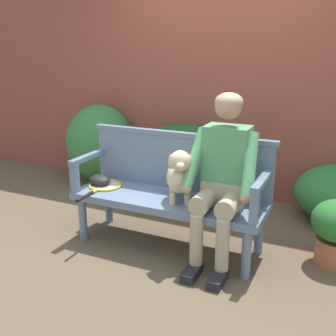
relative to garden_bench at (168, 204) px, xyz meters
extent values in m
plane|color=brown|center=(0.00, 0.00, -0.39)|extent=(40.00, 40.00, 0.00)
cube|color=brown|center=(0.00, 1.56, 0.99)|extent=(8.00, 0.30, 2.75)
ellipsoid|color=#337538|center=(-1.48, 1.21, 0.09)|extent=(0.84, 0.81, 0.96)
ellipsoid|color=#194C1E|center=(-0.33, 1.15, 0.02)|extent=(1.17, 0.85, 0.82)
cube|color=slate|center=(0.00, 0.00, 0.03)|extent=(1.61, 0.53, 0.06)
cylinder|color=slate|center=(-0.72, -0.21, -0.19)|extent=(0.07, 0.07, 0.38)
cylinder|color=slate|center=(0.72, -0.21, -0.19)|extent=(0.07, 0.07, 0.38)
cylinder|color=slate|center=(-0.72, 0.21, -0.19)|extent=(0.07, 0.07, 0.38)
cylinder|color=slate|center=(0.72, 0.21, -0.19)|extent=(0.07, 0.07, 0.38)
cube|color=slate|center=(0.00, 0.24, 0.29)|extent=(1.61, 0.05, 0.46)
cube|color=slate|center=(0.00, 0.24, 0.54)|extent=(1.65, 0.06, 0.04)
cube|color=slate|center=(-0.76, -0.23, 0.18)|extent=(0.06, 0.06, 0.24)
cube|color=slate|center=(-0.76, 0.00, 0.32)|extent=(0.06, 0.53, 0.04)
cube|color=slate|center=(0.76, -0.23, 0.18)|extent=(0.06, 0.06, 0.24)
cube|color=slate|center=(0.76, 0.00, 0.32)|extent=(0.06, 0.53, 0.04)
cube|color=black|center=(0.37, -0.37, -0.35)|extent=(0.10, 0.24, 0.07)
cylinder|color=tan|center=(0.37, -0.29, -0.12)|extent=(0.10, 0.10, 0.39)
cylinder|color=tan|center=(0.37, -0.12, 0.14)|extent=(0.15, 0.34, 0.15)
cube|color=black|center=(0.57, -0.37, -0.35)|extent=(0.10, 0.24, 0.07)
cylinder|color=tan|center=(0.57, -0.29, -0.12)|extent=(0.10, 0.10, 0.39)
cylinder|color=tan|center=(0.57, -0.12, 0.14)|extent=(0.15, 0.34, 0.15)
cube|color=tan|center=(0.47, 0.05, 0.16)|extent=(0.32, 0.24, 0.20)
cube|color=#519960|center=(0.47, 0.07, 0.42)|extent=(0.34, 0.22, 0.52)
cylinder|color=#519960|center=(0.26, -0.06, 0.44)|extent=(0.14, 0.34, 0.45)
sphere|color=tan|center=(0.24, -0.19, 0.24)|extent=(0.09, 0.09, 0.09)
cylinder|color=#519960|center=(0.68, -0.06, 0.44)|extent=(0.14, 0.34, 0.45)
sphere|color=tan|center=(0.70, -0.19, 0.24)|extent=(0.09, 0.09, 0.09)
sphere|color=tan|center=(0.47, 0.05, 0.83)|extent=(0.20, 0.20, 0.20)
ellipsoid|color=tan|center=(0.47, 0.06, 0.86)|extent=(0.21, 0.21, 0.14)
cylinder|color=beige|center=(0.10, -0.13, 0.10)|extent=(0.05, 0.05, 0.09)
cylinder|color=beige|center=(0.20, -0.08, 0.10)|extent=(0.05, 0.05, 0.09)
cylinder|color=beige|center=(0.02, 0.05, 0.10)|extent=(0.05, 0.05, 0.09)
cylinder|color=beige|center=(0.13, 0.09, 0.10)|extent=(0.05, 0.05, 0.09)
ellipsoid|color=beige|center=(0.11, -0.02, 0.25)|extent=(0.32, 0.38, 0.26)
sphere|color=beige|center=(0.16, -0.12, 0.27)|extent=(0.15, 0.15, 0.15)
sphere|color=beige|center=(0.17, -0.15, 0.43)|extent=(0.16, 0.16, 0.16)
ellipsoid|color=beige|center=(0.20, -0.21, 0.41)|extent=(0.10, 0.11, 0.06)
ellipsoid|color=beige|center=(0.10, -0.17, 0.42)|extent=(0.06, 0.05, 0.12)
ellipsoid|color=beige|center=(0.23, -0.11, 0.42)|extent=(0.06, 0.05, 0.12)
sphere|color=beige|center=(0.05, 0.12, 0.30)|extent=(0.07, 0.07, 0.07)
torus|color=yellow|center=(-0.61, 0.00, 0.07)|extent=(0.30, 0.30, 0.02)
cylinder|color=silver|center=(-0.61, 0.00, 0.06)|extent=(0.25, 0.25, 0.00)
cube|color=yellow|center=(-0.61, -0.17, 0.07)|extent=(0.04, 0.07, 0.02)
cylinder|color=black|center=(-0.61, -0.31, 0.07)|extent=(0.03, 0.22, 0.03)
ellipsoid|color=black|center=(-0.69, 0.02, 0.10)|extent=(0.27, 0.24, 0.09)
cylinder|color=#A85B3D|center=(1.30, 0.28, -0.29)|extent=(0.29, 0.29, 0.20)
torus|color=#A85B3D|center=(1.30, 0.28, -0.19)|extent=(0.31, 0.31, 0.02)
camera|label=1|loc=(1.31, -2.81, 1.26)|focal=43.10mm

